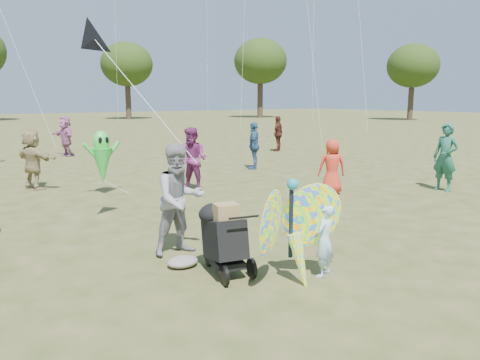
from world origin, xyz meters
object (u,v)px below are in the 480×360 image
Objects in this scene: crowd_f at (445,157)px; crowd_h at (278,134)px; crowd_j at (66,136)px; child_girl at (324,240)px; crowd_d at (33,159)px; butterfly_kite at (295,232)px; crowd_e at (193,159)px; crowd_a at (332,167)px; adult_man at (180,199)px; jogging_stroller at (223,234)px; crowd_c at (254,146)px; alien_kite at (102,159)px.

crowd_h is (2.77, 10.43, -0.09)m from crowd_f.
crowd_f is at bearing 14.63° from crowd_j.
child_girl is 16.54m from crowd_h.
crowd_d reaches higher than butterfly_kite.
crowd_a is at bearing 18.15° from crowd_e.
crowd_j is at bearing -114.05° from child_girl.
adult_man is 1.25m from jogging_stroller.
child_girl is at bearing 21.81° from crowd_h.
crowd_c is 1.00× the size of crowd_d.
crowd_d is at bearing -7.23° from crowd_a.
crowd_f is 1.72× the size of jogging_stroller.
crowd_c is 10.88m from butterfly_kite.
crowd_j reaches higher than alien_kite.
child_girl is at bearing 10.55° from crowd_c.
crowd_e reaches higher than butterfly_kite.
crowd_e is 1.04× the size of crowd_h.
crowd_j reaches higher than crowd_e.
crowd_f is at bearing -175.94° from crowd_a.
butterfly_kite reaches higher than jogging_stroller.
crowd_c is 6.09m from crowd_h.
adult_man is 9.68m from crowd_c.
child_girl is 7.90m from crowd_f.
crowd_j reaches higher than jogging_stroller.
butterfly_kite is (-10.79, -12.94, -0.11)m from crowd_h.
child_girl is at bearing -86.10° from alien_kite.
crowd_e is 6.45m from jogging_stroller.
crowd_c is at bearing -164.70° from crowd_f.
butterfly_kite is (0.60, -0.90, 0.14)m from jogging_stroller.
crowd_j is at bearing 84.23° from butterfly_kite.
crowd_e is 1.61× the size of jogging_stroller.
alien_kite is at bearing 84.91° from adult_man.
crowd_a is 0.84× the size of crowd_e.
crowd_c is 10.53m from jogging_stroller.
crowd_d is 2.36m from alien_kite.
crowd_h is at bearing -95.83° from crowd_d.
crowd_j reaches higher than crowd_a.
jogging_stroller is (0.05, -1.20, -0.32)m from adult_man.
alien_kite is at bearing -18.97° from crowd_j.
crowd_e is at bearing 71.22° from butterfly_kite.
crowd_f reaches higher than butterfly_kite.
crowd_j is at bearing -43.44° from crowd_d.
crowd_j is 1.63× the size of jogging_stroller.
child_girl is 7.71m from alien_kite.
adult_man reaches higher than crowd_a.
crowd_f reaches higher than crowd_j.
jogging_stroller is at bearing 123.65° from butterfly_kite.
jogging_stroller is at bearing 163.31° from crowd_d.
crowd_a is at bearing -119.48° from crowd_f.
crowd_j is 1.04× the size of alien_kite.
crowd_h is 12.00m from alien_kite.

